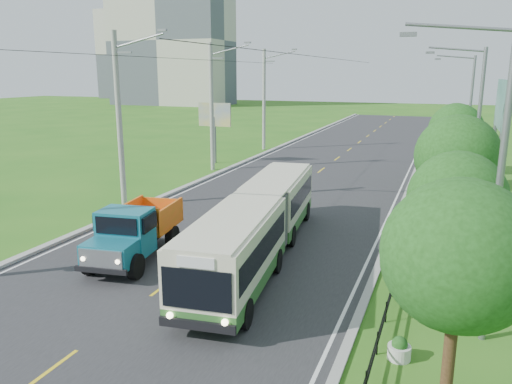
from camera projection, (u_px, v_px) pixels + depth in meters
The scene contains 30 objects.
ground at pixel (167, 285), 18.64m from camera, with size 240.00×240.00×0.00m, color #286718.
road at pixel (308, 180), 36.78m from camera, with size 14.00×120.00×0.02m, color #28282B.
curb_left at pixel (220, 172), 39.29m from camera, with size 0.40×120.00×0.15m, color #9E9E99.
curb_right at pixel (409, 187), 34.27m from camera, with size 0.30×120.00×0.10m, color #9E9E99.
edge_line_left at pixel (226, 173), 39.11m from camera, with size 0.12×120.00×0.00m, color silver.
edge_line_right at pixel (401, 187), 34.45m from camera, with size 0.12×120.00×0.00m, color silver.
centre_dash at pixel (167, 284), 18.64m from camera, with size 0.12×2.20×0.00m, color yellow.
railing_right at pixel (416, 206), 28.47m from camera, with size 0.04×40.00×0.60m, color black.
pole_near at pixel (120, 120), 28.51m from camera, with size 3.51×0.32×10.00m.
pole_mid at pixel (212, 107), 39.40m from camera, with size 3.51×0.32×10.00m.
pole_far at pixel (264, 99), 50.28m from camera, with size 3.51×0.32×10.00m.
tree_front at pixel (461, 262), 10.82m from camera, with size 3.36×3.41×5.60m.
tree_second at pixel (458, 204), 16.31m from camera, with size 3.18×3.26×5.30m.
tree_third at pixel (458, 161), 21.64m from camera, with size 3.60×3.62×6.00m.
tree_fourth at pixel (456, 150), 27.18m from camera, with size 3.24×3.31×5.40m.
tree_fifth at pixel (456, 133), 32.56m from camera, with size 3.48×3.52×5.80m.
tree_back at pixel (456, 127), 38.04m from camera, with size 3.30×3.36×5.50m.
streetlight_near at pixel (494, 177), 13.77m from camera, with size 3.02×0.20×9.07m.
streetlight_mid at pixel (475, 127), 26.47m from camera, with size 3.02×0.20×9.07m.
streetlight_far at pixel (468, 109), 39.16m from camera, with size 3.02×0.20×9.07m.
planter_front at pixel (399, 349), 13.75m from camera, with size 0.64×0.64×0.67m.
planter_near at pixel (418, 254), 21.00m from camera, with size 0.64×0.64×0.67m.
planter_mid at pixel (427, 207), 28.26m from camera, with size 0.64×0.64×0.67m.
planter_far at pixel (433, 180), 35.52m from camera, with size 0.64×0.64×0.67m.
billboard_left at pixel (215, 119), 42.84m from camera, with size 3.00×0.20×5.20m.
billboard_right at pixel (501, 111), 31.22m from camera, with size 0.24×6.00×7.30m.
apartment_near at pixel (172, 42), 120.58m from camera, with size 28.00×14.00×30.00m, color #B7B2A3.
apartment_far at pixel (143, 55), 152.48m from camera, with size 24.00×14.00×26.00m, color #B7B2A3.
bus at pixel (259, 220), 20.91m from camera, with size 3.99×14.66×2.80m.
dump_truck at pixel (135, 229), 20.92m from camera, with size 2.91×5.90×2.38m.
Camera 1 is at (9.36, -14.95, 7.73)m, focal length 35.00 mm.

